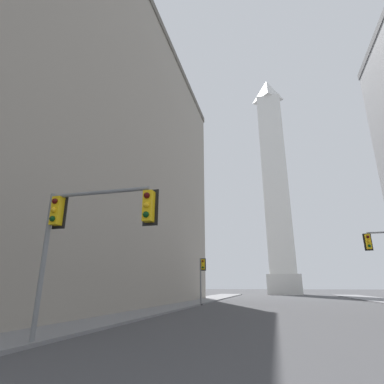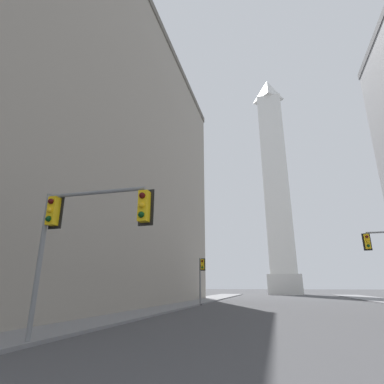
% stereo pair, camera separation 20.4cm
% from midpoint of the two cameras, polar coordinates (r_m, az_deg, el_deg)
% --- Properties ---
extents(sidewalk_left, '(5.00, 92.42, 0.15)m').
position_cam_midpoint_polar(sidewalk_left, '(30.10, -5.70, -20.95)').
color(sidewalk_left, slate).
rests_on(sidewalk_left, ground_plane).
extents(building_left, '(26.79, 46.05, 32.23)m').
position_cam_midpoint_polar(building_left, '(37.99, -26.25, 6.36)').
color(building_left, gray).
rests_on(building_left, ground_plane).
extents(obelisk, '(7.76, 7.76, 59.50)m').
position_cam_midpoint_polar(obelisk, '(81.92, 15.42, 2.20)').
color(obelisk, silver).
rests_on(obelisk, ground_plane).
extents(traffic_light_near_left, '(4.56, 0.50, 5.39)m').
position_cam_midpoint_polar(traffic_light_near_left, '(11.78, -20.56, -5.86)').
color(traffic_light_near_left, slate).
rests_on(traffic_light_near_left, ground_plane).
extents(traffic_light_mid_left, '(0.76, 0.52, 4.92)m').
position_cam_midpoint_polar(traffic_light_mid_left, '(33.94, 1.72, -15.25)').
color(traffic_light_mid_left, slate).
rests_on(traffic_light_mid_left, ground_plane).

